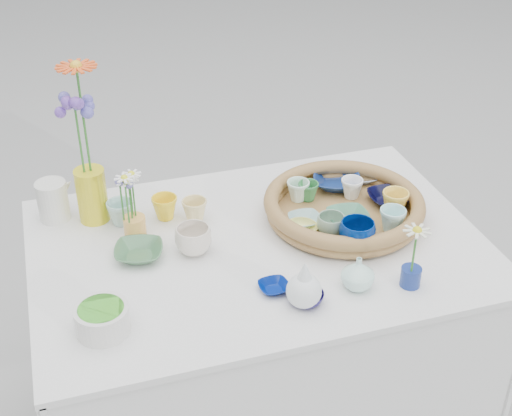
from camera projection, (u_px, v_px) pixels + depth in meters
name	position (u px, v px, depth m)	size (l,w,h in m)	color
wicker_tray	(344.00, 207.00, 2.10)	(0.47, 0.47, 0.08)	brown
tray_ceramic_0	(337.00, 181.00, 2.23)	(0.15, 0.15, 0.04)	navy
tray_ceramic_1	(388.00, 198.00, 2.15)	(0.12, 0.12, 0.03)	black
tray_ceramic_2	(395.00, 203.00, 2.09)	(0.08, 0.08, 0.07)	#FFD34F
tray_ceramic_3	(348.00, 218.00, 2.06)	(0.12, 0.12, 0.03)	#3F7B5A
tray_ceramic_4	(331.00, 226.00, 1.99)	(0.08, 0.08, 0.06)	#84A58B
tray_ceramic_5	(305.00, 220.00, 2.05)	(0.09, 0.09, 0.02)	#8CB8B4
tray_ceramic_6	(298.00, 191.00, 2.15)	(0.07, 0.07, 0.06)	white
tray_ceramic_7	(352.00, 188.00, 2.17)	(0.07, 0.07, 0.06)	white
tray_ceramic_8	(364.00, 178.00, 2.26)	(0.09, 0.09, 0.02)	#A9C6F7
tray_ceramic_9	(357.00, 234.00, 1.94)	(0.10, 0.10, 0.08)	navy
tray_ceramic_10	(301.00, 230.00, 2.00)	(0.09, 0.09, 0.03)	#F3EA74
tray_ceramic_11	(392.00, 220.00, 2.01)	(0.08, 0.08, 0.07)	#ADE5E3
tray_ceramic_12	(308.00, 191.00, 2.16)	(0.06, 0.06, 0.06)	#338143
loose_ceramic_0	(165.00, 208.00, 2.10)	(0.08, 0.08, 0.07)	yellow
loose_ceramic_1	(195.00, 211.00, 2.09)	(0.07, 0.07, 0.07)	#E4CD85
loose_ceramic_2	(139.00, 252.00, 1.94)	(0.13, 0.13, 0.03)	#406D47
loose_ceramic_3	(193.00, 240.00, 1.95)	(0.10, 0.10, 0.08)	beige
loose_ceramic_4	(274.00, 287.00, 1.82)	(0.08, 0.08, 0.02)	navy
loose_ceramic_5	(121.00, 213.00, 2.07)	(0.08, 0.08, 0.07)	#A4D1C8
loose_ceramic_6	(305.00, 297.00, 1.78)	(0.09, 0.09, 0.03)	#110B42
fluted_bowl	(102.00, 319.00, 1.68)	(0.13, 0.13, 0.07)	silver
bud_vase_paleblue	(304.00, 283.00, 1.74)	(0.09, 0.09, 0.14)	silver
bud_vase_seafoam	(358.00, 273.00, 1.82)	(0.09, 0.09, 0.09)	silver
bud_vase_cobalt	(411.00, 277.00, 1.83)	(0.05, 0.05, 0.05)	navy
single_daisy	(414.00, 251.00, 1.78)	(0.08, 0.08, 0.14)	#E5ECCC
tall_vase_yellow	(92.00, 195.00, 2.07)	(0.09, 0.09, 0.17)	gold
gerbera	(84.00, 121.00, 1.94)	(0.13, 0.13, 0.33)	#E5501C
hydrangea	(80.00, 140.00, 1.96)	(0.08, 0.08, 0.28)	#5652AF
white_pitcher	(53.00, 201.00, 2.08)	(0.13, 0.09, 0.12)	silver
daisy_cup	(135.00, 227.00, 2.01)	(0.06, 0.06, 0.07)	#F5AF4E
daisy_posy	(127.00, 193.00, 1.95)	(0.08, 0.08, 0.17)	white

